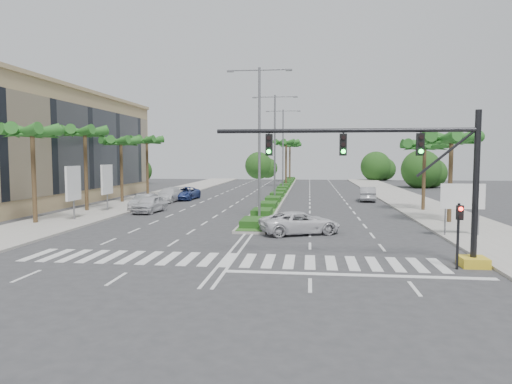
% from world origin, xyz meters
% --- Properties ---
extents(ground, '(160.00, 160.00, 0.00)m').
position_xyz_m(ground, '(0.00, 0.00, 0.00)').
color(ground, '#333335').
rests_on(ground, ground).
extents(footpath_right, '(6.00, 120.00, 0.15)m').
position_xyz_m(footpath_right, '(15.20, 20.00, 0.07)').
color(footpath_right, gray).
rests_on(footpath_right, ground).
extents(footpath_left, '(6.00, 120.00, 0.15)m').
position_xyz_m(footpath_left, '(-15.20, 20.00, 0.07)').
color(footpath_left, gray).
rests_on(footpath_left, ground).
extents(median, '(2.20, 75.00, 0.20)m').
position_xyz_m(median, '(0.00, 45.00, 0.10)').
color(median, gray).
rests_on(median, ground).
extents(median_grass, '(1.80, 75.00, 0.04)m').
position_xyz_m(median_grass, '(0.00, 45.00, 0.22)').
color(median_grass, '#2B561D').
rests_on(median_grass, median).
extents(building, '(12.00, 36.00, 12.00)m').
position_xyz_m(building, '(-26.00, 26.00, 6.00)').
color(building, tan).
rests_on(building, ground).
extents(signal_gantry, '(12.60, 1.20, 7.20)m').
position_xyz_m(signal_gantry, '(9.27, -0.00, 3.46)').
color(signal_gantry, gold).
rests_on(signal_gantry, ground).
extents(pedestrian_signal, '(0.28, 0.36, 3.00)m').
position_xyz_m(pedestrian_signal, '(10.60, -0.68, 2.04)').
color(pedestrian_signal, black).
rests_on(pedestrian_signal, ground).
extents(direction_sign, '(2.70, 0.11, 3.40)m').
position_xyz_m(direction_sign, '(13.50, 7.99, 2.45)').
color(direction_sign, slate).
rests_on(direction_sign, ground).
extents(billboard_near, '(0.18, 2.10, 4.35)m').
position_xyz_m(billboard_near, '(-14.50, 12.00, 2.96)').
color(billboard_near, slate).
rests_on(billboard_near, ground).
extents(billboard_far, '(0.18, 2.10, 4.35)m').
position_xyz_m(billboard_far, '(-14.50, 18.00, 2.96)').
color(billboard_far, slate).
rests_on(billboard_far, ground).
extents(palm_left_near, '(4.57, 4.68, 7.55)m').
position_xyz_m(palm_left_near, '(-16.50, 10.00, 6.69)').
color(palm_left_near, brown).
rests_on(palm_left_near, ground).
extents(palm_left_mid, '(4.57, 4.68, 7.95)m').
position_xyz_m(palm_left_mid, '(-16.50, 18.00, 7.08)').
color(palm_left_mid, brown).
rests_on(palm_left_mid, ground).
extents(palm_left_far, '(4.57, 4.68, 7.35)m').
position_xyz_m(palm_left_far, '(-16.50, 26.00, 6.50)').
color(palm_left_far, brown).
rests_on(palm_left_far, ground).
extents(palm_left_end, '(4.57, 4.68, 7.75)m').
position_xyz_m(palm_left_end, '(-16.50, 34.00, 6.88)').
color(palm_left_end, brown).
rests_on(palm_left_end, ground).
extents(palm_right_near, '(4.57, 4.68, 7.05)m').
position_xyz_m(palm_right_near, '(14.50, 14.00, 6.20)').
color(palm_right_near, brown).
rests_on(palm_right_near, ground).
extents(palm_right_far, '(4.57, 4.68, 6.75)m').
position_xyz_m(palm_right_far, '(14.50, 22.00, 5.91)').
color(palm_right_far, brown).
rests_on(palm_right_far, ground).
extents(palm_median_a, '(4.57, 4.68, 8.05)m').
position_xyz_m(palm_median_a, '(0.00, 55.00, 7.17)').
color(palm_median_a, brown).
rests_on(palm_median_a, ground).
extents(palm_median_b, '(4.57, 4.68, 8.05)m').
position_xyz_m(palm_median_b, '(0.00, 70.00, 7.17)').
color(palm_median_b, brown).
rests_on(palm_median_b, ground).
extents(streetlight_near, '(5.10, 0.25, 12.00)m').
position_xyz_m(streetlight_near, '(0.00, 14.00, 6.81)').
color(streetlight_near, slate).
rests_on(streetlight_near, ground).
extents(streetlight_mid, '(5.10, 0.25, 12.00)m').
position_xyz_m(streetlight_mid, '(0.00, 30.00, 6.81)').
color(streetlight_mid, slate).
rests_on(streetlight_mid, ground).
extents(streetlight_far, '(5.10, 0.25, 12.00)m').
position_xyz_m(streetlight_far, '(0.00, 46.00, 6.81)').
color(streetlight_far, slate).
rests_on(streetlight_far, ground).
extents(car_parked_a, '(2.36, 4.77, 1.56)m').
position_xyz_m(car_parked_a, '(-10.50, 18.12, 0.78)').
color(car_parked_a, silver).
rests_on(car_parked_a, ground).
extents(car_parked_b, '(1.63, 4.56, 1.50)m').
position_xyz_m(car_parked_b, '(-11.80, 20.18, 0.75)').
color(car_parked_b, '#B9B8BE').
rests_on(car_parked_b, ground).
extents(car_parked_c, '(2.80, 5.54, 1.50)m').
position_xyz_m(car_parked_c, '(-10.70, 30.58, 0.75)').
color(car_parked_c, navy).
rests_on(car_parked_c, ground).
extents(car_parked_d, '(2.60, 5.55, 1.57)m').
position_xyz_m(car_parked_d, '(-11.80, 27.87, 0.78)').
color(car_parked_d, silver).
rests_on(car_parked_d, ground).
extents(car_crossing, '(5.86, 4.33, 1.48)m').
position_xyz_m(car_crossing, '(3.37, 8.11, 0.74)').
color(car_crossing, silver).
rests_on(car_crossing, ground).
extents(car_right, '(2.18, 5.10, 1.64)m').
position_xyz_m(car_right, '(10.58, 31.40, 0.82)').
color(car_right, '#B1B1B6').
rests_on(car_right, ground).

